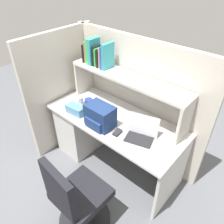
# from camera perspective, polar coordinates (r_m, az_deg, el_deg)

# --- Properties ---
(ground_plane) EXTENTS (8.00, 8.00, 0.00)m
(ground_plane) POSITION_cam_1_polar(r_m,az_deg,el_deg) (2.96, 0.66, -12.99)
(ground_plane) COLOR #595B60
(desk) EXTENTS (1.60, 0.70, 0.73)m
(desk) POSITION_cam_1_polar(r_m,az_deg,el_deg) (2.87, -5.19, -3.73)
(desk) COLOR silver
(desk) RESTS_ON ground_plane
(cubicle_partition_rear) EXTENTS (1.84, 0.05, 1.55)m
(cubicle_partition_rear) POSITION_cam_1_polar(r_m,az_deg,el_deg) (2.67, 6.11, 2.78)
(cubicle_partition_rear) COLOR #BCB5A8
(cubicle_partition_rear) RESTS_ON ground_plane
(cubicle_partition_left) EXTENTS (0.05, 1.06, 1.55)m
(cubicle_partition_left) POSITION_cam_1_polar(r_m,az_deg,el_deg) (2.93, -12.62, 5.29)
(cubicle_partition_left) COLOR #BCB5A8
(cubicle_partition_left) RESTS_ON ground_plane
(overhead_hutch) EXTENTS (1.44, 0.28, 0.45)m
(overhead_hutch) POSITION_cam_1_polar(r_m,az_deg,el_deg) (2.39, 4.00, 7.17)
(overhead_hutch) COLOR #BCB7AC
(overhead_hutch) RESTS_ON desk
(reference_books_on_shelf) EXTENTS (0.35, 0.18, 0.30)m
(reference_books_on_shelf) POSITION_cam_1_polar(r_m,az_deg,el_deg) (2.56, -3.90, 14.83)
(reference_books_on_shelf) COLOR black
(reference_books_on_shelf) RESTS_ON overhead_hutch
(laptop) EXTENTS (0.37, 0.34, 0.22)m
(laptop) POSITION_cam_1_polar(r_m,az_deg,el_deg) (2.20, 7.46, -5.68)
(laptop) COLOR #B7BABF
(laptop) RESTS_ON desk
(backpack) EXTENTS (0.30, 0.23, 0.24)m
(backpack) POSITION_cam_1_polar(r_m,az_deg,el_deg) (2.29, -3.19, -1.13)
(backpack) COLOR navy
(backpack) RESTS_ON desk
(computer_mouse) EXTENTS (0.07, 0.11, 0.03)m
(computer_mouse) POSITION_cam_1_polar(r_m,az_deg,el_deg) (2.25, 1.42, -5.34)
(computer_mouse) COLOR #262628
(computer_mouse) RESTS_ON desk
(paper_cup) EXTENTS (0.08, 0.08, 0.11)m
(paper_cup) POSITION_cam_1_polar(r_m,az_deg,el_deg) (2.68, -8.26, 2.94)
(paper_cup) COLOR white
(paper_cup) RESTS_ON desk
(tissue_box) EXTENTS (0.23, 0.14, 0.10)m
(tissue_box) POSITION_cam_1_polar(r_m,az_deg,el_deg) (2.54, -9.37, 0.65)
(tissue_box) COLOR teal
(tissue_box) RESTS_ON desk
(snack_canister) EXTENTS (0.10, 0.10, 0.11)m
(snack_canister) POSITION_cam_1_polar(r_m,az_deg,el_deg) (2.63, -6.06, 2.33)
(snack_canister) COLOR navy
(snack_canister) RESTS_ON desk
(office_chair) EXTENTS (0.52, 0.52, 0.93)m
(office_chair) POSITION_cam_1_polar(r_m,az_deg,el_deg) (2.19, -9.02, -21.93)
(office_chair) COLOR black
(office_chair) RESTS_ON ground_plane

